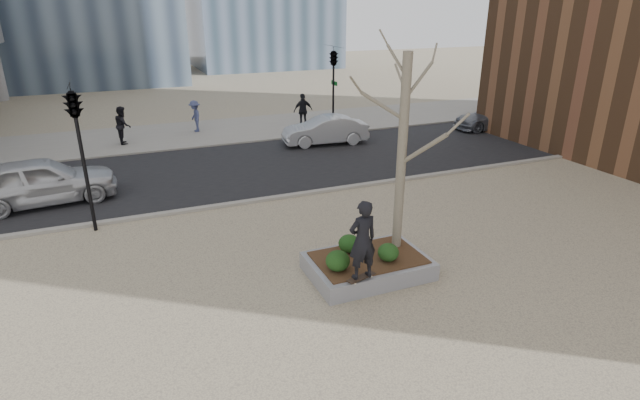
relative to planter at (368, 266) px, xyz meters
name	(u,v)px	position (x,y,z in m)	size (l,w,h in m)	color
ground	(332,281)	(-1.00, 0.00, -0.23)	(120.00, 120.00, 0.00)	tan
street	(237,169)	(-1.00, 10.00, -0.21)	(60.00, 8.00, 0.02)	black
far_sidewalk	(206,132)	(-1.00, 17.00, -0.21)	(60.00, 6.00, 0.02)	gray
planter	(368,266)	(0.00, 0.00, 0.00)	(3.00, 2.00, 0.45)	gray
planter_mulch	(368,258)	(0.00, 0.00, 0.25)	(2.70, 1.70, 0.04)	#382314
sycamore_tree	(404,124)	(1.00, 0.30, 3.56)	(2.80, 2.80, 6.60)	gray
shrub_left	(338,261)	(-1.00, -0.31, 0.52)	(0.59, 0.59, 0.50)	#113812
shrub_middle	(349,244)	(-0.33, 0.45, 0.50)	(0.55, 0.55, 0.47)	#143C13
shrub_right	(388,252)	(0.37, -0.35, 0.49)	(0.53, 0.53, 0.45)	#113814
skateboard	(361,278)	(-0.64, -0.88, 0.26)	(0.78, 0.20, 0.07)	black
skateboarder	(363,240)	(-0.64, -0.88, 1.26)	(0.70, 0.46, 1.92)	black
police_car	(41,181)	(-8.14, 8.64, 0.62)	(1.94, 4.83, 1.65)	silver
car_silver	(325,130)	(4.03, 12.25, 0.48)	(1.45, 4.16, 1.37)	#A2A5AA
car_third	(493,117)	(13.91, 11.63, 0.44)	(1.79, 4.41, 1.28)	slate
pedestrian_a	(123,125)	(-5.16, 16.14, 0.72)	(0.90, 0.70, 1.85)	black
pedestrian_b	(195,116)	(-1.46, 17.31, 0.64)	(1.09, 0.63, 1.68)	#3E4771
pedestrian_c	(303,111)	(4.29, 16.01, 0.74)	(1.11, 0.46, 1.89)	black
traffic_light_near	(83,160)	(-6.50, 5.60, 2.02)	(0.60, 2.48, 4.50)	black
traffic_light_far	(333,90)	(5.50, 14.60, 2.02)	(0.60, 2.48, 4.50)	black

